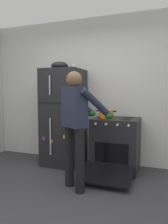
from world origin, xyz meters
TOP-DOWN VIEW (x-y plane):
  - ground at (0.00, 0.00)m, footprint 8.00×8.00m
  - kitchen_wall_back at (0.00, 1.95)m, footprint 6.00×0.10m
  - refrigerator at (-0.51, 1.57)m, footprint 0.68×0.72m
  - stove_range at (0.46, 1.55)m, footprint 0.76×1.20m
  - person_cook at (0.12, 0.67)m, footprint 0.69×0.75m
  - red_pot at (0.30, 1.52)m, footprint 0.34×0.24m
  - coffee_mug at (-0.32, 1.62)m, footprint 0.11×0.08m
  - mixing_bowl at (-0.59, 1.57)m, footprint 0.31×0.31m

SIDE VIEW (x-z plane):
  - ground at x=0.00m, z-range 0.00..0.00m
  - stove_range at x=0.46m, z-range -0.01..0.88m
  - refrigerator at x=-0.51m, z-range 0.00..1.74m
  - person_cook at x=0.12m, z-range 0.16..1.76m
  - red_pot at x=0.30m, z-range 0.89..1.03m
  - kitchen_wall_back at x=0.00m, z-range 0.00..2.70m
  - coffee_mug at x=-0.32m, z-range 1.74..1.83m
  - mixing_bowl at x=-0.59m, z-range 1.74..1.88m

